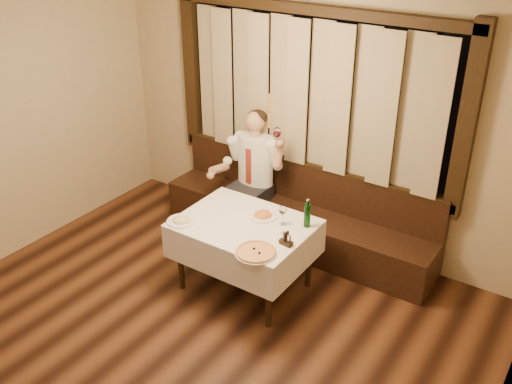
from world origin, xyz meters
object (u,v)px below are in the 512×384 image
Objects in this scene: dining_table at (245,232)px; pasta_cream at (181,218)px; banquette at (297,218)px; green_bottle at (307,215)px; pasta_red at (263,213)px; seated_man at (252,166)px; pizza at (256,252)px; cruet_caddy at (286,240)px.

pasta_cream is at bearing -147.61° from dining_table.
banquette is 11.12× the size of green_bottle.
seated_man is (-0.63, 0.74, 0.05)m from pasta_red.
cruet_caddy is at bearing 62.15° from pizza.
pasta_cream is (-0.60, -0.52, -0.00)m from pasta_red.
banquette is at bearing 9.50° from seated_man.
dining_table is at bearing -152.78° from green_bottle.
dining_table is at bearing -113.84° from pasta_red.
green_bottle is at bearing 77.63° from pizza.
pasta_red is (-0.30, 0.57, 0.02)m from pizza.
green_bottle is (1.04, 0.60, 0.08)m from pasta_cream.
pasta_red reaches higher than pasta_cream.
dining_table is at bearing 32.39° from pasta_cream.
dining_table is 9.54× the size of cruet_caddy.
pizza is 0.65m from pasta_red.
green_bottle reaches higher than banquette.
green_bottle is (0.53, 0.27, 0.23)m from dining_table.
pasta_cream is (-0.90, 0.06, 0.02)m from pizza.
pasta_cream is at bearing -150.18° from green_bottle.
dining_table is 3.37× the size of pizza.
banquette is 8.48× the size of pizza.
pasta_cream is at bearing -139.05° from pasta_red.
banquette is 2.52× the size of dining_table.
cruet_caddy is (1.04, 0.22, 0.01)m from pasta_cream.
banquette reaches higher than pasta_cream.
pasta_cream is 1.20m from green_bottle.
pasta_red is (0.09, 0.19, 0.14)m from dining_table.
green_bottle is at bearing 27.22° from dining_table.
pizza is (0.39, -0.38, 0.12)m from dining_table.
cruet_caddy is (0.53, -0.11, 0.15)m from dining_table.
seated_man is (-1.07, 1.04, 0.05)m from cruet_caddy.
banquette is at bearing 105.41° from pizza.
dining_table is 4.55× the size of pasta_cream.
seated_man is at bearing 148.39° from green_bottle.
seated_man is at bearing 125.30° from pizza.
green_bottle reaches higher than cruet_caddy.
pasta_cream is at bearing -110.79° from banquette.
dining_table is 4.50× the size of pasta_red.
pasta_cream is at bearing -88.60° from seated_man.
green_bottle reaches higher than dining_table.
pasta_red is 0.19× the size of seated_man.
cruet_caddy is (0.44, -0.30, 0.01)m from pasta_red.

